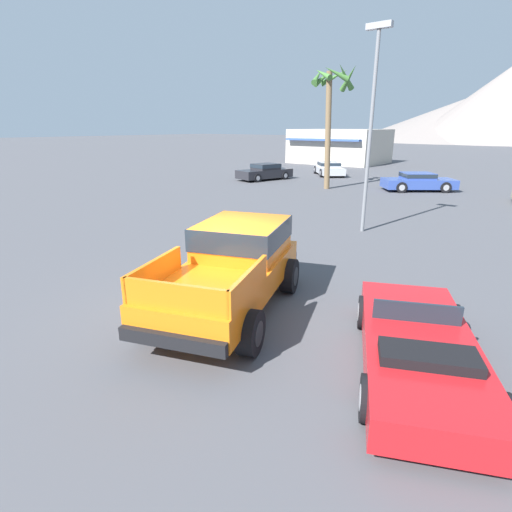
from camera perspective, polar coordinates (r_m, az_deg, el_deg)
The scene contains 9 objects.
ground_plane at distance 9.27m, azimuth -4.48°, elevation -7.21°, with size 320.00×320.00×0.00m, color #4C4C51.
orange_pickup_truck at distance 8.97m, azimuth -3.19°, elevation -0.84°, with size 3.55×5.46×1.84m.
red_convertible_car at distance 7.30m, azimuth 22.13°, elevation -12.18°, with size 3.44×4.81×1.03m.
parked_car_silver at distance 34.98m, azimuth 10.37°, elevation 12.22°, with size 4.16×4.46×1.10m.
parked_car_dark at distance 31.46m, azimuth 1.27°, elevation 11.96°, with size 2.84×4.64×1.22m.
parked_car_blue at distance 27.92m, azimuth 22.16°, elevation 9.84°, with size 4.60×4.11×1.14m.
street_lamp_post at distance 15.88m, azimuth 16.25°, elevation 19.08°, with size 0.90×0.24×7.31m.
palm_tree_short at distance 27.03m, azimuth 10.71°, elevation 21.39°, with size 2.90×2.81×7.55m.
storefront_building at distance 47.38m, azimuth 11.87°, elevation 15.10°, with size 9.43×8.44×3.64m.
Camera 1 is at (5.68, -6.17, 3.95)m, focal length 28.00 mm.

